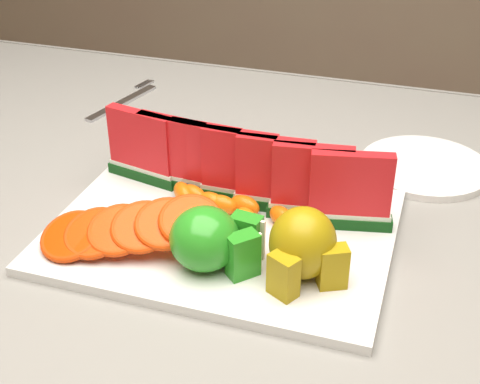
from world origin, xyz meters
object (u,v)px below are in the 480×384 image
object	(u,v)px
fork	(125,101)
platter	(223,230)
apple_cluster	(211,240)
pear_cluster	(303,246)
side_plate	(425,167)

from	to	relation	value
fork	platter	bearing A→B (deg)	-48.17
platter	fork	world-z (taller)	platter
platter	apple_cluster	xyz separation A→B (m)	(0.01, -0.07, 0.04)
apple_cluster	pear_cluster	size ratio (longest dim) A/B	1.18
apple_cluster	pear_cluster	bearing A→B (deg)	6.41
apple_cluster	fork	size ratio (longest dim) A/B	0.59
platter	pear_cluster	world-z (taller)	pear_cluster
platter	fork	xyz separation A→B (m)	(-0.29, 0.33, -0.00)
platter	pear_cluster	bearing A→B (deg)	-29.44
side_plate	fork	distance (m)	0.52
platter	pear_cluster	distance (m)	0.14
platter	apple_cluster	distance (m)	0.08
platter	side_plate	bearing A→B (deg)	47.65
apple_cluster	pear_cluster	world-z (taller)	pear_cluster
pear_cluster	side_plate	xyz separation A→B (m)	(0.11, 0.30, -0.05)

